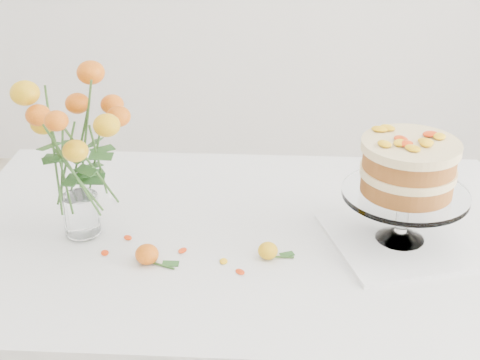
% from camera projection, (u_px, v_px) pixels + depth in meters
% --- Properties ---
extents(table, '(1.43, 0.93, 0.76)m').
position_uv_depth(table, '(236.00, 259.00, 1.69)').
color(table, tan).
rests_on(table, ground).
extents(napkin, '(0.40, 0.40, 0.01)m').
position_uv_depth(napkin, '(399.00, 240.00, 1.60)').
color(napkin, white).
rests_on(napkin, table).
extents(cake_stand, '(0.29, 0.29, 0.26)m').
position_uv_depth(cake_stand, '(408.00, 172.00, 1.52)').
color(cake_stand, white).
rests_on(cake_stand, napkin).
extents(rose_vase, '(0.30, 0.30, 0.43)m').
position_uv_depth(rose_vase, '(72.00, 139.00, 1.52)').
color(rose_vase, white).
rests_on(rose_vase, table).
extents(loose_rose_near, '(0.08, 0.05, 0.04)m').
position_uv_depth(loose_rose_near, '(268.00, 251.00, 1.54)').
color(loose_rose_near, '#FEA916').
rests_on(loose_rose_near, table).
extents(loose_rose_far, '(0.09, 0.06, 0.05)m').
position_uv_depth(loose_rose_far, '(147.00, 254.00, 1.52)').
color(loose_rose_far, '#BA5009').
rests_on(loose_rose_far, table).
extents(stray_petal_a, '(0.03, 0.02, 0.00)m').
position_uv_depth(stray_petal_a, '(183.00, 251.00, 1.57)').
color(stray_petal_a, yellow).
rests_on(stray_petal_a, table).
extents(stray_petal_b, '(0.03, 0.02, 0.00)m').
position_uv_depth(stray_petal_b, '(224.00, 261.00, 1.53)').
color(stray_petal_b, yellow).
rests_on(stray_petal_b, table).
extents(stray_petal_c, '(0.03, 0.02, 0.00)m').
position_uv_depth(stray_petal_c, '(240.00, 272.00, 1.49)').
color(stray_petal_c, yellow).
rests_on(stray_petal_c, table).
extents(stray_petal_d, '(0.03, 0.02, 0.00)m').
position_uv_depth(stray_petal_d, '(128.00, 238.00, 1.62)').
color(stray_petal_d, yellow).
rests_on(stray_petal_d, table).
extents(stray_petal_e, '(0.03, 0.02, 0.00)m').
position_uv_depth(stray_petal_e, '(105.00, 253.00, 1.56)').
color(stray_petal_e, yellow).
rests_on(stray_petal_e, table).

